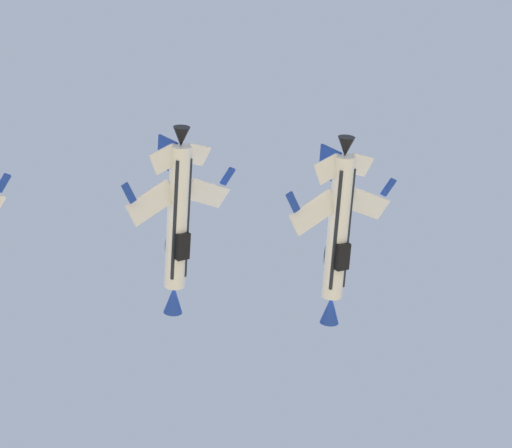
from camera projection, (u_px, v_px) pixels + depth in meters
The scene contains 2 objects.
fighter_jet_left_wing at pixel (177, 221), 102.66m from camera, with size 8.75×15.52×6.19m.
fighter_jet_right_wing at pixel (338, 231), 102.28m from camera, with size 8.93×15.52×5.63m.
Camera 1 is at (5.89, -1.48, 1.63)m, focal length 89.86 mm.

